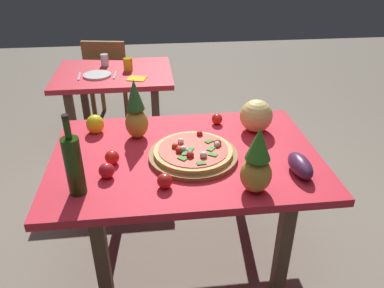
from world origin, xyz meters
TOP-DOWN VIEW (x-y plane):
  - ground_plane at (0.00, 0.00)m, footprint 10.00×10.00m
  - display_table at (0.00, 0.00)m, footprint 1.37×0.93m
  - background_table at (-0.45, 1.36)m, footprint 0.94×0.74m
  - dining_chair at (-0.56, 1.96)m, footprint 0.46×0.46m
  - pizza_board at (0.03, -0.04)m, footprint 0.45×0.45m
  - pizza at (0.04, -0.04)m, footprint 0.40×0.40m
  - wine_bottle at (-0.50, -0.28)m, footprint 0.08×0.08m
  - pineapple_left at (0.27, -0.35)m, footprint 0.14×0.14m
  - pineapple_right at (-0.25, 0.21)m, footprint 0.12×0.12m
  - melon at (0.42, 0.21)m, footprint 0.18×0.18m
  - bell_pepper at (-0.48, 0.29)m, footprint 0.10×0.10m
  - eggplant at (0.52, -0.25)m, footprint 0.10×0.21m
  - tomato_at_corner at (0.22, 0.32)m, footprint 0.06×0.06m
  - tomato_near_board at (-0.37, -0.05)m, footprint 0.07×0.07m
  - tomato_by_bottle at (-0.38, -0.17)m, footprint 0.07×0.07m
  - tomato_beside_pepper at (-0.12, -0.28)m, footprint 0.07×0.07m
  - drinking_glass_juice at (-0.33, 1.39)m, footprint 0.07×0.07m
  - drinking_glass_water at (-0.54, 1.54)m, footprint 0.07×0.07m
  - dinner_plate at (-0.58, 1.27)m, footprint 0.22×0.22m
  - fork_utensil at (-0.72, 1.27)m, footprint 0.03×0.18m
  - knife_utensil at (-0.44, 1.27)m, footprint 0.03×0.18m
  - napkin_folded at (-0.26, 1.17)m, footprint 0.17×0.16m

SIDE VIEW (x-z plane):
  - ground_plane at x=0.00m, z-range 0.00..0.00m
  - dining_chair at x=-0.56m, z-range 0.06..0.91m
  - background_table at x=-0.45m, z-range 0.25..0.97m
  - display_table at x=0.00m, z-range 0.28..1.01m
  - napkin_folded at x=-0.26m, z-range 0.72..0.73m
  - fork_utensil at x=-0.72m, z-range 0.72..0.73m
  - knife_utensil at x=-0.44m, z-range 0.72..0.73m
  - dinner_plate at x=-0.58m, z-range 0.72..0.74m
  - pizza_board at x=0.03m, z-range 0.72..0.75m
  - tomato_at_corner at x=0.22m, z-range 0.72..0.79m
  - tomato_beside_pepper at x=-0.12m, z-range 0.72..0.79m
  - tomato_near_board at x=-0.37m, z-range 0.72..0.79m
  - tomato_by_bottle at x=-0.38m, z-range 0.72..0.80m
  - pizza at x=0.04m, z-range 0.73..0.79m
  - eggplant at x=0.52m, z-range 0.72..0.81m
  - drinking_glass_water at x=-0.54m, z-range 0.72..0.82m
  - bell_pepper at x=-0.48m, z-range 0.72..0.83m
  - drinking_glass_juice at x=-0.33m, z-range 0.72..0.82m
  - melon at x=0.42m, z-range 0.72..0.91m
  - pineapple_left at x=0.27m, z-range 0.71..1.01m
  - wine_bottle at x=-0.50m, z-range 0.68..1.05m
  - pineapple_right at x=-0.25m, z-range 0.70..1.04m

